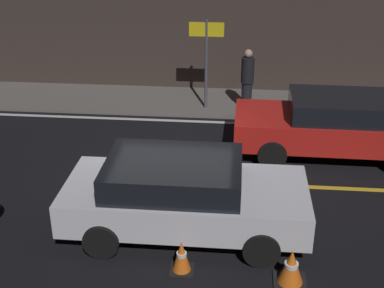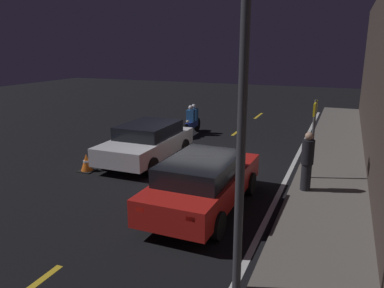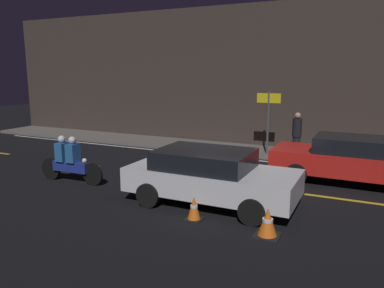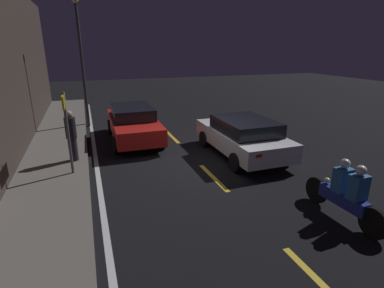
# 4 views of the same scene
# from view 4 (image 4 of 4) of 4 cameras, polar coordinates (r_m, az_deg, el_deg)

# --- Properties ---
(ground_plane) EXTENTS (56.00, 56.00, 0.00)m
(ground_plane) POSITION_cam_4_polar(r_m,az_deg,el_deg) (9.84, 1.76, -4.10)
(ground_plane) COLOR black
(raised_curb) EXTENTS (28.00, 2.07, 0.13)m
(raised_curb) POSITION_cam_4_polar(r_m,az_deg,el_deg) (9.30, -25.37, -6.87)
(raised_curb) COLOR #605B56
(raised_curb) RESTS_ON ground
(lane_dash_b) EXTENTS (2.00, 0.14, 0.01)m
(lane_dash_b) POSITION_cam_4_polar(r_m,az_deg,el_deg) (5.81, 23.72, -23.46)
(lane_dash_b) COLOR gold
(lane_dash_b) RESTS_ON ground
(lane_dash_c) EXTENTS (2.00, 0.14, 0.01)m
(lane_dash_c) POSITION_cam_4_polar(r_m,az_deg,el_deg) (8.99, 4.08, -6.35)
(lane_dash_c) COLOR gold
(lane_dash_c) RESTS_ON ground
(lane_dash_d) EXTENTS (2.00, 0.14, 0.01)m
(lane_dash_d) POSITION_cam_4_polar(r_m,az_deg,el_deg) (12.97, -3.86, 1.44)
(lane_dash_d) COLOR gold
(lane_dash_d) RESTS_ON ground
(lane_dash_e) EXTENTS (2.00, 0.14, 0.01)m
(lane_dash_e) POSITION_cam_4_polar(r_m,az_deg,el_deg) (17.21, -7.99, 5.49)
(lane_dash_e) COLOR gold
(lane_dash_e) RESTS_ON ground
(lane_solid_kerb) EXTENTS (25.20, 0.14, 0.01)m
(lane_solid_kerb) POSITION_cam_4_polar(r_m,az_deg,el_deg) (9.25, -17.37, -6.44)
(lane_solid_kerb) COLOR silver
(lane_solid_kerb) RESTS_ON ground
(sedan_white) EXTENTS (4.21, 2.02, 1.35)m
(sedan_white) POSITION_cam_4_polar(r_m,az_deg,el_deg) (10.68, 9.61, 1.60)
(sedan_white) COLOR silver
(sedan_white) RESTS_ON ground
(taxi_red) EXTENTS (4.45, 1.92, 1.39)m
(taxi_red) POSITION_cam_4_polar(r_m,az_deg,el_deg) (12.51, -11.14, 4.06)
(taxi_red) COLOR red
(taxi_red) RESTS_ON ground
(motorcycle) EXTENTS (2.23, 0.38, 1.40)m
(motorcycle) POSITION_cam_4_polar(r_m,az_deg,el_deg) (7.46, 27.38, -8.29)
(motorcycle) COLOR black
(motorcycle) RESTS_ON ground
(traffic_cone_near) EXTENTS (0.38, 0.38, 0.55)m
(traffic_cone_near) POSITION_cam_4_polar(r_m,az_deg,el_deg) (11.50, 14.32, 0.07)
(traffic_cone_near) COLOR black
(traffic_cone_near) RESTS_ON ground
(traffic_cone_mid) EXTENTS (0.51, 0.51, 0.60)m
(traffic_cone_mid) POSITION_cam_4_polar(r_m,az_deg,el_deg) (12.93, 10.73, 2.43)
(traffic_cone_mid) COLOR black
(traffic_cone_mid) RESTS_ON ground
(pedestrian) EXTENTS (0.34, 0.34, 1.66)m
(pedestrian) POSITION_cam_4_polar(r_m,az_deg,el_deg) (10.41, -21.98, 1.49)
(pedestrian) COLOR black
(pedestrian) RESTS_ON raised_curb
(shop_sign) EXTENTS (0.90, 0.08, 2.40)m
(shop_sign) POSITION_cam_4_polar(r_m,az_deg,el_deg) (9.14, -22.90, 4.70)
(shop_sign) COLOR #4C4C51
(shop_sign) RESTS_ON raised_curb
(street_lamp) EXTENTS (0.28, 0.28, 5.76)m
(street_lamp) POSITION_cam_4_polar(r_m,az_deg,el_deg) (15.05, -20.32, 15.22)
(street_lamp) COLOR #333338
(street_lamp) RESTS_ON ground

